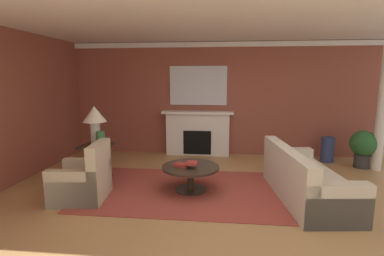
{
  "coord_description": "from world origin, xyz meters",
  "views": [
    {
      "loc": [
        0.08,
        -4.59,
        1.98
      ],
      "look_at": [
        -0.51,
        1.01,
        1.0
      ],
      "focal_mm": 27.29,
      "sensor_mm": 36.0,
      "label": 1
    }
  ],
  "objects_px": {
    "coffee_table": "(191,172)",
    "vase_on_side_table": "(101,139)",
    "fireplace": "(198,134)",
    "potted_plant": "(363,146)",
    "armchair_near_window": "(83,181)",
    "side_table": "(97,160)",
    "vase_tall_corner": "(327,149)",
    "sofa": "(304,181)",
    "table_lamp": "(95,118)",
    "mantel_mirror": "(198,86)"
  },
  "relations": [
    {
      "from": "vase_tall_corner",
      "to": "potted_plant",
      "type": "relative_size",
      "value": 0.72
    },
    {
      "from": "fireplace",
      "to": "vase_on_side_table",
      "type": "relative_size",
      "value": 6.19
    },
    {
      "from": "vase_tall_corner",
      "to": "side_table",
      "type": "bearing_deg",
      "value": -159.98
    },
    {
      "from": "armchair_near_window",
      "to": "mantel_mirror",
      "type": "bearing_deg",
      "value": 62.57
    },
    {
      "from": "mantel_mirror",
      "to": "vase_tall_corner",
      "type": "distance_m",
      "value": 3.47
    },
    {
      "from": "table_lamp",
      "to": "coffee_table",
      "type": "bearing_deg",
      "value": -10.87
    },
    {
      "from": "coffee_table",
      "to": "potted_plant",
      "type": "distance_m",
      "value": 4.02
    },
    {
      "from": "sofa",
      "to": "armchair_near_window",
      "type": "relative_size",
      "value": 2.3
    },
    {
      "from": "armchair_near_window",
      "to": "coffee_table",
      "type": "relative_size",
      "value": 0.95
    },
    {
      "from": "fireplace",
      "to": "side_table",
      "type": "xyz_separation_m",
      "value": [
        -1.78,
        -2.08,
        -0.14
      ]
    },
    {
      "from": "armchair_near_window",
      "to": "table_lamp",
      "type": "relative_size",
      "value": 1.27
    },
    {
      "from": "potted_plant",
      "to": "fireplace",
      "type": "bearing_deg",
      "value": 169.22
    },
    {
      "from": "potted_plant",
      "to": "side_table",
      "type": "bearing_deg",
      "value": -165.95
    },
    {
      "from": "vase_tall_corner",
      "to": "table_lamp",
      "type": "bearing_deg",
      "value": -159.98
    },
    {
      "from": "sofa",
      "to": "armchair_near_window",
      "type": "bearing_deg",
      "value": -173.6
    },
    {
      "from": "coffee_table",
      "to": "vase_on_side_table",
      "type": "distance_m",
      "value": 1.8
    },
    {
      "from": "mantel_mirror",
      "to": "sofa",
      "type": "relative_size",
      "value": 0.66
    },
    {
      "from": "fireplace",
      "to": "side_table",
      "type": "height_order",
      "value": "fireplace"
    },
    {
      "from": "mantel_mirror",
      "to": "sofa",
      "type": "bearing_deg",
      "value": -53.88
    },
    {
      "from": "table_lamp",
      "to": "vase_tall_corner",
      "type": "relative_size",
      "value": 1.26
    },
    {
      "from": "vase_on_side_table",
      "to": "potted_plant",
      "type": "xyz_separation_m",
      "value": [
        5.34,
        1.49,
        -0.35
      ]
    },
    {
      "from": "side_table",
      "to": "vase_on_side_table",
      "type": "bearing_deg",
      "value": -38.66
    },
    {
      "from": "vase_on_side_table",
      "to": "vase_tall_corner",
      "type": "bearing_deg",
      "value": 21.86
    },
    {
      "from": "table_lamp",
      "to": "potted_plant",
      "type": "height_order",
      "value": "table_lamp"
    },
    {
      "from": "fireplace",
      "to": "mantel_mirror",
      "type": "xyz_separation_m",
      "value": [
        0.0,
        0.12,
        1.23
      ]
    },
    {
      "from": "fireplace",
      "to": "coffee_table",
      "type": "relative_size",
      "value": 1.8
    },
    {
      "from": "coffee_table",
      "to": "table_lamp",
      "type": "xyz_separation_m",
      "value": [
        -1.86,
        0.36,
        0.89
      ]
    },
    {
      "from": "fireplace",
      "to": "vase_on_side_table",
      "type": "xyz_separation_m",
      "value": [
        -1.63,
        -2.2,
        0.31
      ]
    },
    {
      "from": "side_table",
      "to": "vase_on_side_table",
      "type": "distance_m",
      "value": 0.49
    },
    {
      "from": "coffee_table",
      "to": "mantel_mirror",
      "type": "bearing_deg",
      "value": 91.93
    },
    {
      "from": "fireplace",
      "to": "side_table",
      "type": "relative_size",
      "value": 2.57
    },
    {
      "from": "mantel_mirror",
      "to": "vase_on_side_table",
      "type": "relative_size",
      "value": 4.98
    },
    {
      "from": "armchair_near_window",
      "to": "potted_plant",
      "type": "height_order",
      "value": "armchair_near_window"
    },
    {
      "from": "table_lamp",
      "to": "potted_plant",
      "type": "bearing_deg",
      "value": 14.05
    },
    {
      "from": "fireplace",
      "to": "sofa",
      "type": "relative_size",
      "value": 0.82
    },
    {
      "from": "side_table",
      "to": "table_lamp",
      "type": "bearing_deg",
      "value": 0.0
    },
    {
      "from": "vase_on_side_table",
      "to": "side_table",
      "type": "bearing_deg",
      "value": 141.34
    },
    {
      "from": "mantel_mirror",
      "to": "coffee_table",
      "type": "xyz_separation_m",
      "value": [
        0.09,
        -2.56,
        -1.44
      ]
    },
    {
      "from": "sofa",
      "to": "armchair_near_window",
      "type": "distance_m",
      "value": 3.61
    },
    {
      "from": "coffee_table",
      "to": "armchair_near_window",
      "type": "bearing_deg",
      "value": -162.03
    },
    {
      "from": "fireplace",
      "to": "potted_plant",
      "type": "distance_m",
      "value": 3.78
    },
    {
      "from": "coffee_table",
      "to": "vase_on_side_table",
      "type": "xyz_separation_m",
      "value": [
        -1.71,
        0.24,
        0.51
      ]
    },
    {
      "from": "fireplace",
      "to": "coffee_table",
      "type": "height_order",
      "value": "fireplace"
    },
    {
      "from": "side_table",
      "to": "table_lamp",
      "type": "distance_m",
      "value": 0.82
    },
    {
      "from": "coffee_table",
      "to": "vase_on_side_table",
      "type": "bearing_deg",
      "value": 172.1
    },
    {
      "from": "table_lamp",
      "to": "vase_on_side_table",
      "type": "bearing_deg",
      "value": -38.66
    },
    {
      "from": "armchair_near_window",
      "to": "vase_tall_corner",
      "type": "bearing_deg",
      "value": 29.65
    },
    {
      "from": "sofa",
      "to": "potted_plant",
      "type": "bearing_deg",
      "value": 47.27
    },
    {
      "from": "sofa",
      "to": "side_table",
      "type": "distance_m",
      "value": 3.79
    },
    {
      "from": "vase_tall_corner",
      "to": "sofa",
      "type": "bearing_deg",
      "value": -116.42
    }
  ]
}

